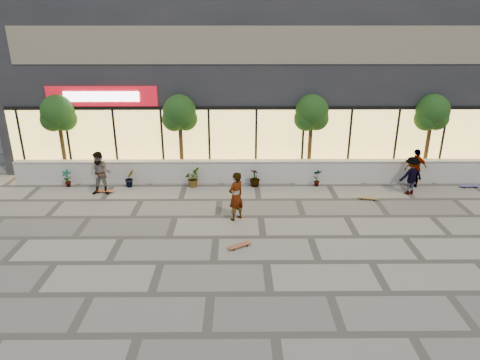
{
  "coord_description": "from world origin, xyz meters",
  "views": [
    {
      "loc": [
        -0.9,
        -11.48,
        7.06
      ],
      "look_at": [
        -0.79,
        3.79,
        1.3
      ],
      "focal_mm": 32.0,
      "sensor_mm": 36.0,
      "label": 1
    }
  ],
  "objects_px": {
    "skater_right_near": "(416,168)",
    "skater_right_far": "(411,176)",
    "tree_west": "(58,115)",
    "tree_mideast": "(312,115)",
    "skater_center": "(236,196)",
    "skateboard_left": "(105,191)",
    "skater_left": "(101,174)",
    "skateboard_right_near": "(368,198)",
    "tree_east": "(432,115)",
    "skateboard_center": "(240,245)",
    "skateboard_right_far": "(469,186)",
    "tree_midwest": "(180,115)"
  },
  "relations": [
    {
      "from": "tree_midwest",
      "to": "skateboard_right_near",
      "type": "xyz_separation_m",
      "value": [
        8.06,
        -2.84,
        -2.91
      ]
    },
    {
      "from": "skateboard_right_near",
      "to": "skateboard_right_far",
      "type": "distance_m",
      "value": 5.11
    },
    {
      "from": "skater_left",
      "to": "skater_right_near",
      "type": "xyz_separation_m",
      "value": [
        13.67,
        0.75,
        -0.06
      ]
    },
    {
      "from": "skater_center",
      "to": "skateboard_right_far",
      "type": "bearing_deg",
      "value": 152.7
    },
    {
      "from": "skater_right_near",
      "to": "skateboard_right_near",
      "type": "height_order",
      "value": "skater_right_near"
    },
    {
      "from": "skater_center",
      "to": "skater_right_near",
      "type": "height_order",
      "value": "skater_center"
    },
    {
      "from": "skateboard_right_far",
      "to": "tree_midwest",
      "type": "bearing_deg",
      "value": 171.54
    },
    {
      "from": "tree_west",
      "to": "tree_east",
      "type": "relative_size",
      "value": 1.0
    },
    {
      "from": "tree_west",
      "to": "skater_right_near",
      "type": "xyz_separation_m",
      "value": [
        16.0,
        -1.4,
        -2.1
      ]
    },
    {
      "from": "tree_mideast",
      "to": "skater_center",
      "type": "bearing_deg",
      "value": -126.51
    },
    {
      "from": "skater_right_near",
      "to": "skateboard_right_far",
      "type": "height_order",
      "value": "skater_right_near"
    },
    {
      "from": "tree_midwest",
      "to": "skater_right_far",
      "type": "distance_m",
      "value": 10.46
    },
    {
      "from": "tree_mideast",
      "to": "skater_right_near",
      "type": "bearing_deg",
      "value": -17.28
    },
    {
      "from": "skateboard_left",
      "to": "skateboard_right_far",
      "type": "height_order",
      "value": "skateboard_right_far"
    },
    {
      "from": "skater_left",
      "to": "skateboard_right_near",
      "type": "height_order",
      "value": "skater_left"
    },
    {
      "from": "skater_right_far",
      "to": "skateboard_right_near",
      "type": "distance_m",
      "value": 2.18
    },
    {
      "from": "skateboard_right_far",
      "to": "skateboard_center",
      "type": "bearing_deg",
      "value": -154.76
    },
    {
      "from": "skater_center",
      "to": "skateboard_left",
      "type": "relative_size",
      "value": 2.33
    },
    {
      "from": "skater_right_far",
      "to": "skateboard_left",
      "type": "xyz_separation_m",
      "value": [
        -13.15,
        0.23,
        -0.75
      ]
    },
    {
      "from": "tree_east",
      "to": "skateboard_left",
      "type": "distance_m",
      "value": 15.06
    },
    {
      "from": "skateboard_left",
      "to": "skater_center",
      "type": "bearing_deg",
      "value": -19.27
    },
    {
      "from": "tree_midwest",
      "to": "skateboard_center",
      "type": "xyz_separation_m",
      "value": [
        2.68,
        -6.78,
        -2.9
      ]
    },
    {
      "from": "tree_mideast",
      "to": "skater_left",
      "type": "distance_m",
      "value": 9.64
    },
    {
      "from": "skater_left",
      "to": "skateboard_left",
      "type": "bearing_deg",
      "value": 82.57
    },
    {
      "from": "tree_east",
      "to": "skater_right_far",
      "type": "height_order",
      "value": "tree_east"
    },
    {
      "from": "tree_east",
      "to": "skateboard_center",
      "type": "relative_size",
      "value": 4.7
    },
    {
      "from": "skater_center",
      "to": "skater_left",
      "type": "distance_m",
      "value": 6.25
    },
    {
      "from": "skateboard_left",
      "to": "skateboard_right_near",
      "type": "xyz_separation_m",
      "value": [
        11.2,
        -0.87,
        0.0
      ]
    },
    {
      "from": "skater_right_near",
      "to": "skateboard_right_near",
      "type": "bearing_deg",
      "value": 21.17
    },
    {
      "from": "tree_midwest",
      "to": "skater_center",
      "type": "xyz_separation_m",
      "value": [
        2.56,
        -4.65,
        -2.05
      ]
    },
    {
      "from": "skater_center",
      "to": "skater_right_near",
      "type": "xyz_separation_m",
      "value": [
        7.94,
        3.25,
        -0.05
      ]
    },
    {
      "from": "skater_center",
      "to": "skateboard_right_near",
      "type": "xyz_separation_m",
      "value": [
        5.5,
        1.81,
        -0.86
      ]
    },
    {
      "from": "skater_left",
      "to": "skater_right_near",
      "type": "height_order",
      "value": "skater_left"
    },
    {
      "from": "tree_mideast",
      "to": "skateboard_left",
      "type": "height_order",
      "value": "tree_mideast"
    },
    {
      "from": "skater_right_near",
      "to": "skateboard_left",
      "type": "relative_size",
      "value": 2.2
    },
    {
      "from": "tree_midwest",
      "to": "skateboard_right_far",
      "type": "relative_size",
      "value": 4.61
    },
    {
      "from": "skater_center",
      "to": "tree_east",
      "type": "bearing_deg",
      "value": 163.39
    },
    {
      "from": "skater_right_near",
      "to": "skater_right_far",
      "type": "xyz_separation_m",
      "value": [
        -0.5,
        -0.8,
        -0.05
      ]
    },
    {
      "from": "skater_right_far",
      "to": "skater_center",
      "type": "bearing_deg",
      "value": 4.2
    },
    {
      "from": "tree_midwest",
      "to": "tree_mideast",
      "type": "xyz_separation_m",
      "value": [
        6.0,
        0.0,
        0.0
      ]
    },
    {
      "from": "skateboard_left",
      "to": "tree_east",
      "type": "bearing_deg",
      "value": 13.55
    },
    {
      "from": "skater_left",
      "to": "skateboard_right_near",
      "type": "xyz_separation_m",
      "value": [
        11.23,
        -0.68,
        -0.87
      ]
    },
    {
      "from": "skateboard_left",
      "to": "skater_right_near",
      "type": "bearing_deg",
      "value": 8.28
    },
    {
      "from": "skater_left",
      "to": "skater_right_far",
      "type": "bearing_deg",
      "value": -0.39
    },
    {
      "from": "skater_right_far",
      "to": "skateboard_left",
      "type": "distance_m",
      "value": 13.17
    },
    {
      "from": "tree_west",
      "to": "skater_right_near",
      "type": "relative_size",
      "value": 2.22
    },
    {
      "from": "skater_right_far",
      "to": "skateboard_center",
      "type": "distance_m",
      "value": 8.67
    },
    {
      "from": "skater_right_far",
      "to": "tree_west",
      "type": "bearing_deg",
      "value": -22.1
    },
    {
      "from": "skater_right_near",
      "to": "skater_left",
      "type": "bearing_deg",
      "value": -6.14
    },
    {
      "from": "tree_mideast",
      "to": "skateboard_right_near",
      "type": "xyz_separation_m",
      "value": [
        2.06,
        -2.84,
        -2.91
      ]
    }
  ]
}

